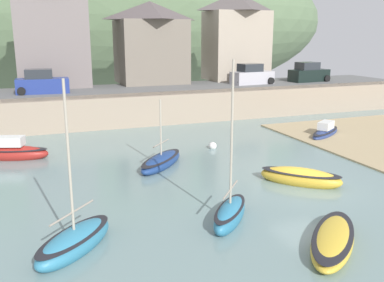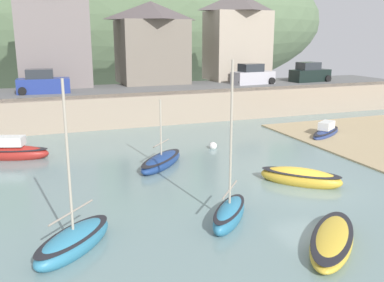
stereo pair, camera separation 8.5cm
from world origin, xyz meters
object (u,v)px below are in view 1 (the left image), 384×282
at_px(sailboat_nearest_shore, 325,132).
at_px(fishing_boat_green, 161,161).
at_px(sailboat_blue_trim, 301,177).
at_px(parked_car_near_slipway, 42,83).
at_px(parked_car_end_of_row, 309,74).
at_px(waterfront_building_right, 236,36).
at_px(parked_car_by_wall, 252,76).
at_px(dinghy_open_wooden, 75,241).
at_px(sailboat_far_left, 11,152).
at_px(rowboat_small_beached, 230,213).
at_px(waterfront_building_centre, 151,42).
at_px(motorboat_with_cabin, 333,240).
at_px(mooring_buoy, 213,146).
at_px(waterfront_building_left, 51,27).

height_order(sailboat_nearest_shore, fishing_boat_green, fishing_boat_green).
xyz_separation_m(sailboat_blue_trim, parked_car_near_slipway, (-10.98, 20.30, 2.90)).
xyz_separation_m(sailboat_blue_trim, parked_car_end_of_row, (14.69, 20.30, 2.90)).
relative_size(waterfront_building_right, parked_car_by_wall, 2.07).
bearing_deg(parked_car_by_wall, dinghy_open_wooden, -136.06).
xyz_separation_m(sailboat_far_left, rowboat_small_beached, (8.15, -12.40, -0.04)).
relative_size(waterfront_building_centre, motorboat_with_cabin, 1.85).
bearing_deg(waterfront_building_centre, rowboat_small_beached, -99.33).
distance_m(sailboat_blue_trim, rowboat_small_beached, 5.82).
relative_size(waterfront_building_right, sailboat_blue_trim, 2.38).
bearing_deg(motorboat_with_cabin, parked_car_by_wall, 21.81).
distance_m(waterfront_building_right, rowboat_small_beached, 31.52).
xyz_separation_m(fishing_boat_green, parked_car_by_wall, (13.69, 15.22, 2.93)).
bearing_deg(parked_car_by_wall, fishing_boat_green, -138.65).
bearing_deg(sailboat_nearest_shore, mooring_buoy, 148.08).
bearing_deg(parked_car_end_of_row, sailboat_far_left, -164.90).
xyz_separation_m(sailboat_far_left, sailboat_nearest_shore, (20.82, -1.65, -0.09)).
xyz_separation_m(sailboat_far_left, parked_car_end_of_row, (27.95, 10.68, 2.83)).
bearing_deg(fishing_boat_green, parked_car_near_slipway, 61.61).
bearing_deg(fishing_boat_green, dinghy_open_wooden, -172.07).
xyz_separation_m(sailboat_nearest_shore, sailboat_blue_trim, (-7.56, -7.96, 0.02)).
relative_size(sailboat_nearest_shore, parked_car_by_wall, 0.97).
bearing_deg(sailboat_blue_trim, waterfront_building_centre, 136.56).
xyz_separation_m(waterfront_building_left, fishing_boat_green, (4.24, -19.72, -7.40)).
xyz_separation_m(sailboat_nearest_shore, mooring_buoy, (-8.92, -0.37, -0.13)).
bearing_deg(dinghy_open_wooden, parked_car_near_slipway, 42.60).
height_order(parked_car_near_slipway, mooring_buoy, parked_car_near_slipway).
xyz_separation_m(waterfront_building_left, rowboat_small_beached, (4.64, -27.58, -7.33)).
distance_m(waterfront_building_left, sailboat_blue_trim, 27.65).
height_order(sailboat_nearest_shore, mooring_buoy, sailboat_nearest_shore).
bearing_deg(mooring_buoy, parked_car_by_wall, 53.13).
height_order(dinghy_open_wooden, sailboat_blue_trim, dinghy_open_wooden).
xyz_separation_m(motorboat_with_cabin, dinghy_open_wooden, (-8.29, 2.78, 0.11)).
bearing_deg(waterfront_building_right, sailboat_nearest_shore, -93.74).
relative_size(motorboat_with_cabin, dinghy_open_wooden, 0.70).
distance_m(waterfront_building_left, mooring_buoy, 20.57).
height_order(motorboat_with_cabin, sailboat_blue_trim, sailboat_blue_trim).
height_order(sailboat_nearest_shore, parked_car_near_slipway, parked_car_near_slipway).
bearing_deg(waterfront_building_right, parked_car_near_slipway, -167.10).
distance_m(dinghy_open_wooden, mooring_buoy, 14.28).
xyz_separation_m(sailboat_nearest_shore, parked_car_end_of_row, (7.13, 12.34, 2.92)).
bearing_deg(motorboat_with_cabin, waterfront_building_centre, 40.48).
relative_size(waterfront_building_right, motorboat_with_cabin, 2.11).
bearing_deg(fishing_boat_green, parked_car_by_wall, -0.14).
xyz_separation_m(dinghy_open_wooden, parked_car_end_of_row, (25.64, 23.30, 2.88)).
bearing_deg(parked_car_end_of_row, sailboat_nearest_shore, -125.84).
height_order(sailboat_nearest_shore, parked_car_end_of_row, parked_car_end_of_row).
bearing_deg(parked_car_end_of_row, fishing_boat_green, -148.83).
distance_m(motorboat_with_cabin, sailboat_far_left, 18.69).
xyz_separation_m(sailboat_far_left, sailboat_blue_trim, (13.26, -9.62, -0.08)).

